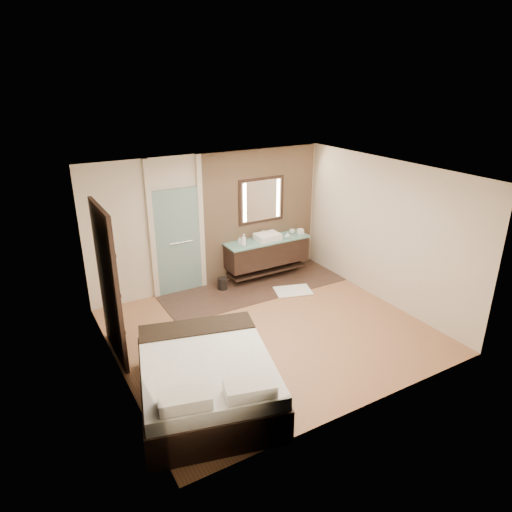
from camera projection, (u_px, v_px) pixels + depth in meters
floor at (270, 330)px, 7.80m from camera, size 5.00×5.00×0.00m
tile_strip at (254, 287)px, 9.36m from camera, size 3.80×1.30×0.01m
stone_wall at (260, 214)px, 9.58m from camera, size 2.60×0.08×2.70m
vanity at (267, 252)px, 9.63m from camera, size 1.85×0.55×0.88m
mirror_unit at (261, 200)px, 9.43m from camera, size 1.06×0.04×0.96m
frosted_door at (178, 238)px, 8.80m from camera, size 1.10×0.12×2.70m
shoji_partition at (109, 284)px, 6.71m from camera, size 0.06×1.20×2.40m
bed at (207, 379)px, 6.02m from camera, size 2.18×2.48×0.82m
bath_mat at (293, 291)px, 9.18m from camera, size 0.84×0.69×0.02m
waste_bin at (222, 284)px, 9.24m from camera, size 0.20×0.20×0.25m
tissue_box at (300, 231)px, 9.85m from camera, size 0.14×0.14×0.10m
soap_bottle_a at (244, 240)px, 9.13m from camera, size 0.13×0.13×0.25m
soap_bottle_b at (240, 241)px, 9.22m from camera, size 0.10×0.10×0.16m
soap_bottle_c at (287, 235)px, 9.58m from camera, size 0.12×0.12×0.13m
cup at (292, 231)px, 9.86m from camera, size 0.15×0.15×0.09m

